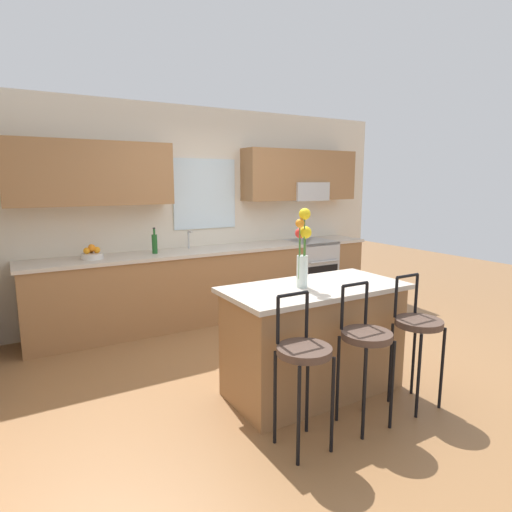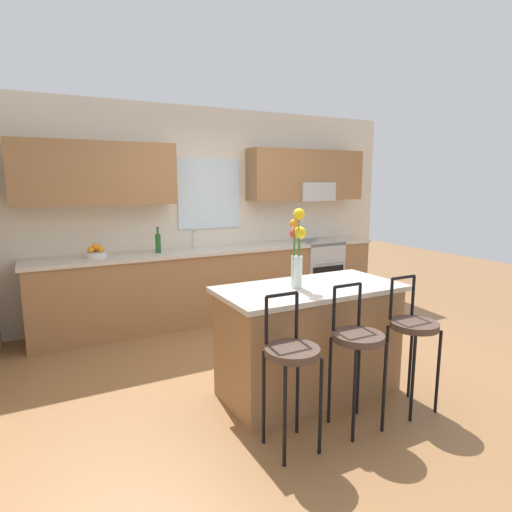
# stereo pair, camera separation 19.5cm
# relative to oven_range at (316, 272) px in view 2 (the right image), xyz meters

# --- Properties ---
(ground_plane) EXTENTS (14.00, 14.00, 0.00)m
(ground_plane) POSITION_rel_oven_range_xyz_m (-1.51, -1.68, -0.46)
(ground_plane) COLOR olive
(back_wall_assembly) EXTENTS (5.60, 0.50, 2.70)m
(back_wall_assembly) POSITION_rel_oven_range_xyz_m (-1.48, 0.31, 1.05)
(back_wall_assembly) COLOR beige
(back_wall_assembly) RESTS_ON ground
(counter_run) EXTENTS (4.56, 0.64, 0.92)m
(counter_run) POSITION_rel_oven_range_xyz_m (-1.51, 0.02, 0.01)
(counter_run) COLOR #996B42
(counter_run) RESTS_ON ground
(sink_faucet) EXTENTS (0.02, 0.13, 0.23)m
(sink_faucet) POSITION_rel_oven_range_xyz_m (-1.80, 0.17, 0.60)
(sink_faucet) COLOR #B7BABC
(sink_faucet) RESTS_ON counter_run
(oven_range) EXTENTS (0.60, 0.64, 0.92)m
(oven_range) POSITION_rel_oven_range_xyz_m (0.00, 0.00, 0.00)
(oven_range) COLOR #B7BABC
(oven_range) RESTS_ON ground
(kitchen_island) EXTENTS (1.52, 0.76, 0.92)m
(kitchen_island) POSITION_rel_oven_range_xyz_m (-1.64, -2.20, 0.00)
(kitchen_island) COLOR #996B42
(kitchen_island) RESTS_ON ground
(bar_stool_near) EXTENTS (0.36, 0.36, 1.04)m
(bar_stool_near) POSITION_rel_oven_range_xyz_m (-2.19, -2.79, 0.18)
(bar_stool_near) COLOR black
(bar_stool_near) RESTS_ON ground
(bar_stool_middle) EXTENTS (0.36, 0.36, 1.04)m
(bar_stool_middle) POSITION_rel_oven_range_xyz_m (-1.64, -2.79, 0.18)
(bar_stool_middle) COLOR black
(bar_stool_middle) RESTS_ON ground
(bar_stool_far) EXTENTS (0.36, 0.36, 1.04)m
(bar_stool_far) POSITION_rel_oven_range_xyz_m (-1.09, -2.79, 0.18)
(bar_stool_far) COLOR black
(bar_stool_far) RESTS_ON ground
(flower_vase) EXTENTS (0.15, 0.14, 0.64)m
(flower_vase) POSITION_rel_oven_range_xyz_m (-1.77, -2.19, 0.79)
(flower_vase) COLOR silver
(flower_vase) RESTS_ON kitchen_island
(fruit_bowl_oranges) EXTENTS (0.24, 0.24, 0.16)m
(fruit_bowl_oranges) POSITION_rel_oven_range_xyz_m (-3.00, 0.03, 0.51)
(fruit_bowl_oranges) COLOR silver
(fruit_bowl_oranges) RESTS_ON counter_run
(bottle_olive_oil) EXTENTS (0.06, 0.06, 0.31)m
(bottle_olive_oil) POSITION_rel_oven_range_xyz_m (-2.29, 0.02, 0.58)
(bottle_olive_oil) COLOR #1E5923
(bottle_olive_oil) RESTS_ON counter_run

